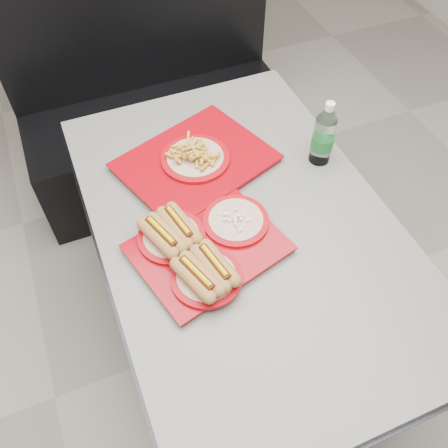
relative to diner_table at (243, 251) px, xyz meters
name	(u,v)px	position (x,y,z in m)	size (l,w,h in m)	color
ground	(239,327)	(0.00, 0.00, -0.58)	(6.00, 6.00, 0.00)	gray
diner_table	(243,251)	(0.00, 0.00, 0.00)	(0.92, 1.42, 0.75)	black
booth_bench	(155,108)	(0.00, 1.09, -0.18)	(1.30, 0.57, 1.35)	black
tray_near	(202,246)	(-0.17, -0.06, 0.20)	(0.49, 0.43, 0.09)	#90030D
tray_far	(195,160)	(-0.06, 0.29, 0.19)	(0.58, 0.52, 0.10)	#90030D
water_bottle	(323,136)	(0.35, 0.16, 0.27)	(0.08, 0.08, 0.24)	silver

